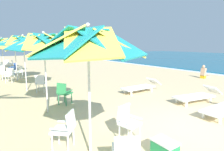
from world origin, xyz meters
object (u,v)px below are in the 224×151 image
at_px(plastic_chair_0, 66,128).
at_px(plastic_chair_5, 10,74).
at_px(beach_umbrella_0, 88,44).
at_px(beachgoer_seated, 204,74).
at_px(beach_umbrella_3, 15,45).
at_px(plastic_chair_10, 14,68).
at_px(plastic_chair_7, 3,73).
at_px(plastic_chair_9, 1,67).
at_px(plastic_chair_3, 64,92).
at_px(plastic_chair_11, 8,64).
at_px(sun_lounger_3, 141,86).
at_px(plastic_chair_12, 11,64).
at_px(plastic_chair_4, 41,82).
at_px(beach_umbrella_4, 2,42).
at_px(sun_lounger_2, 198,95).
at_px(plastic_chair_6, 19,71).
at_px(beach_umbrella_1, 44,43).
at_px(plastic_chair_2, 128,121).
at_px(beach_umbrella_2, 23,41).
at_px(cooler_box, 165,150).

height_order(plastic_chair_0, plastic_chair_5, same).
relative_size(beach_umbrella_0, beachgoer_seated, 2.92).
bearing_deg(beach_umbrella_3, plastic_chair_10, 175.81).
relative_size(plastic_chair_7, plastic_chair_9, 1.00).
bearing_deg(plastic_chair_9, beach_umbrella_3, 6.55).
bearing_deg(plastic_chair_3, beach_umbrella_0, -12.22).
relative_size(plastic_chair_11, sun_lounger_3, 0.40).
bearing_deg(plastic_chair_12, beach_umbrella_0, -1.75).
xyz_separation_m(plastic_chair_4, plastic_chair_12, (-10.47, -0.02, 0.00)).
distance_m(plastic_chair_7, sun_lounger_3, 9.09).
xyz_separation_m(beach_umbrella_4, sun_lounger_3, (10.13, 4.90, -2.18)).
xyz_separation_m(plastic_chair_3, sun_lounger_2, (2.78, 4.50, -0.22)).
distance_m(beach_umbrella_3, plastic_chair_6, 1.89).
relative_size(plastic_chair_4, plastic_chair_10, 1.00).
xyz_separation_m(beach_umbrella_1, plastic_chair_6, (-7.58, 0.30, -1.84)).
xyz_separation_m(plastic_chair_12, beachgoer_seated, (12.94, 10.27, -0.20)).
bearing_deg(plastic_chair_2, beach_umbrella_1, -161.19).
height_order(plastic_chair_0, sun_lounger_3, plastic_chair_0).
relative_size(beach_umbrella_0, plastic_chair_5, 3.12).
xyz_separation_m(beach_umbrella_0, beach_umbrella_3, (-9.93, 0.07, -0.07)).
bearing_deg(plastic_chair_9, plastic_chair_4, 6.55).
distance_m(plastic_chair_3, plastic_chair_6, 7.14).
bearing_deg(sun_lounger_3, beach_umbrella_2, -127.55).
relative_size(plastic_chair_5, plastic_chair_10, 1.00).
bearing_deg(sun_lounger_2, plastic_chair_5, -147.33).
xyz_separation_m(beach_umbrella_1, beachgoer_seated, (-0.42, 10.77, -2.05)).
bearing_deg(plastic_chair_11, plastic_chair_12, 18.99).
relative_size(plastic_chair_5, plastic_chair_11, 1.00).
bearing_deg(plastic_chair_4, plastic_chair_5, -165.85).
bearing_deg(plastic_chair_10, cooler_box, 3.47).
relative_size(beach_umbrella_2, plastic_chair_4, 3.21).
bearing_deg(plastic_chair_11, cooler_box, 2.72).
xyz_separation_m(beach_umbrella_3, beachgoer_seated, (6.45, 10.70, -1.94)).
height_order(plastic_chair_2, plastic_chair_5, same).
distance_m(beach_umbrella_1, beach_umbrella_2, 3.65).
bearing_deg(sun_lounger_2, beach_umbrella_1, -113.82).
bearing_deg(beach_umbrella_3, plastic_chair_11, 178.08).
bearing_deg(plastic_chair_2, plastic_chair_4, -175.07).
bearing_deg(plastic_chair_7, beach_umbrella_0, 3.52).
xyz_separation_m(beach_umbrella_1, beach_umbrella_3, (-6.87, 0.06, -0.10)).
height_order(beach_umbrella_0, plastic_chair_5, beach_umbrella_0).
distance_m(beach_umbrella_1, plastic_chair_7, 7.85).
bearing_deg(plastic_chair_9, beach_umbrella_2, 3.53).
distance_m(beach_umbrella_1, plastic_chair_3, 2.04).
distance_m(beach_umbrella_3, beachgoer_seated, 12.64).
bearing_deg(beach_umbrella_4, plastic_chair_12, 164.65).
height_order(plastic_chair_2, plastic_chair_4, same).
bearing_deg(beachgoer_seated, cooler_box, -65.09).
bearing_deg(plastic_chair_6, plastic_chair_7, -90.87).
distance_m(plastic_chair_2, beach_umbrella_4, 13.53).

